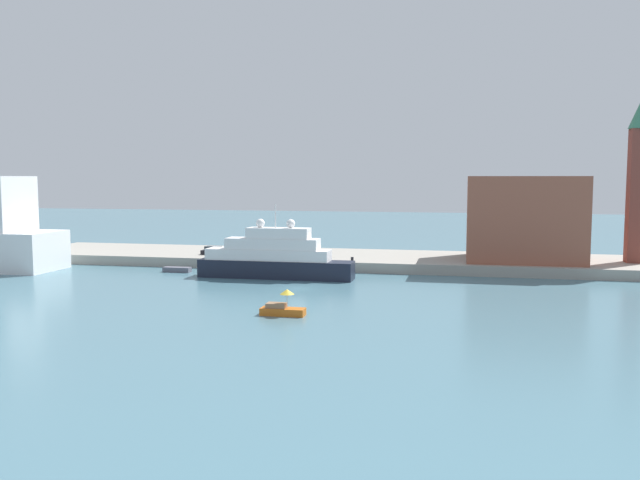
{
  "coord_description": "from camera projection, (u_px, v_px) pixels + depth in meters",
  "views": [
    {
      "loc": [
        21.34,
        -83.18,
        14.58
      ],
      "look_at": [
        1.89,
        6.0,
        5.96
      ],
      "focal_mm": 36.93,
      "sensor_mm": 36.0,
      "label": 1
    }
  ],
  "objects": [
    {
      "name": "quay_dock",
      "position": [
        334.0,
        259.0,
        111.97
      ],
      "size": [
        110.0,
        19.9,
        1.6
      ],
      "primitive_type": "cube",
      "color": "gray",
      "rests_on": "ground"
    },
    {
      "name": "work_barge",
      "position": [
        177.0,
        270.0,
        102.25
      ],
      "size": [
        4.32,
        1.43,
        0.77
      ],
      "primitive_type": "cube",
      "color": "#595966",
      "rests_on": "ground"
    },
    {
      "name": "harbor_building",
      "position": [
        524.0,
        218.0,
        103.5
      ],
      "size": [
        17.56,
        13.9,
        13.27
      ],
      "primitive_type": "cube",
      "color": "#93513D",
      "rests_on": "quay_dock"
    },
    {
      "name": "large_yacht",
      "position": [
        274.0,
        258.0,
        95.96
      ],
      "size": [
        22.88,
        3.95,
        10.79
      ],
      "color": "black",
      "rests_on": "ground"
    },
    {
      "name": "parked_car",
      "position": [
        214.0,
        251.0,
        111.92
      ],
      "size": [
        4.38,
        1.68,
        1.42
      ],
      "color": "black",
      "rests_on": "quay_dock"
    },
    {
      "name": "small_motorboat",
      "position": [
        282.0,
        308.0,
        69.95
      ],
      "size": [
        4.75,
        1.68,
        2.84
      ],
      "color": "#C66019",
      "rests_on": "ground"
    },
    {
      "name": "ground",
      "position": [
        296.0,
        289.0,
        86.8
      ],
      "size": [
        400.0,
        400.0,
        0.0
      ],
      "primitive_type": "plane",
      "color": "slate"
    },
    {
      "name": "bell_tower",
      "position": [
        638.0,
        175.0,
        100.11
      ],
      "size": [
        3.45,
        3.45,
        24.66
      ],
      "color": "brown",
      "rests_on": "quay_dock"
    },
    {
      "name": "person_figure",
      "position": [
        246.0,
        249.0,
        112.57
      ],
      "size": [
        0.36,
        0.36,
        1.83
      ],
      "color": "#4C4C4C",
      "rests_on": "quay_dock"
    },
    {
      "name": "mooring_bollard",
      "position": [
        352.0,
        259.0,
        102.28
      ],
      "size": [
        0.44,
        0.44,
        0.74
      ],
      "primitive_type": "cylinder",
      "color": "black",
      "rests_on": "quay_dock"
    }
  ]
}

